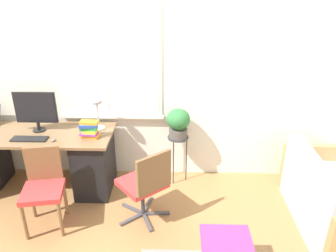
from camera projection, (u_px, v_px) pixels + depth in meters
ground_plane at (91, 205)px, 3.84m from camera, size 14.00×14.00×0.00m
wall_back_with_window at (97, 75)px, 4.00m from camera, size 9.00×0.12×2.70m
desk at (38, 159)px, 4.02m from camera, size 1.88×0.71×0.76m
monitor at (36, 109)px, 3.83m from camera, size 0.49×0.15×0.48m
keyboard at (29, 139)px, 3.71m from camera, size 0.40×0.13×0.02m
mouse at (53, 140)px, 3.67m from camera, size 0.04×0.06×0.03m
desk_lamp at (97, 106)px, 3.87m from camera, size 0.15×0.15×0.40m
book_stack at (89, 129)px, 3.73m from camera, size 0.22×0.16×0.20m
desk_chair_wooden at (43, 186)px, 3.39m from camera, size 0.47×0.47×0.85m
office_chair_swivel at (146, 184)px, 3.45m from camera, size 0.62×0.62×0.87m
couch_loveseat at (331, 203)px, 3.44m from camera, size 0.73×1.43×0.77m
plant_stand at (178, 142)px, 4.11m from camera, size 0.26×0.26×0.63m
potted_plant at (178, 122)px, 4.00m from camera, size 0.29×0.29×0.36m
folding_stool at (226, 242)px, 2.79m from camera, size 0.43×0.37×0.42m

